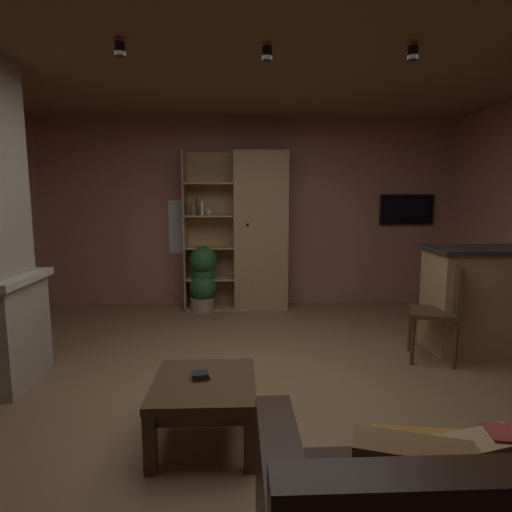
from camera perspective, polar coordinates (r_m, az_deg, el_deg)
The scene contains 15 objects.
floor at distance 3.44m, azimuth 0.27°, elevation -18.73°, with size 5.75×5.83×0.02m, color olive.
wall_back at distance 6.02m, azimuth -0.93°, elevation 5.75°, with size 5.87×0.06×2.59m, color #AD7060.
ceiling at distance 3.24m, azimuth 0.30°, elevation 27.01°, with size 5.75×5.83×0.02m, color brown.
window_pane_back at distance 6.04m, azimuth -8.92°, elevation 3.90°, with size 0.57×0.01×0.74m, color white.
bookshelf_cabinet at distance 5.76m, azimuth -0.28°, elevation 3.25°, with size 1.38×0.41×2.12m.
kitchen_bar_counter at distance 4.88m, azimuth 29.58°, elevation -5.02°, with size 1.39×0.62×1.04m.
coffee_table at distance 2.81m, azimuth -6.95°, elevation -17.75°, with size 0.63×0.69×0.41m.
table_book_0 at distance 2.81m, azimuth -7.38°, elevation -15.64°, with size 0.11×0.11×0.02m, color brown.
table_book_1 at distance 2.79m, azimuth -7.47°, elevation -15.42°, with size 0.10×0.09×0.02m, color black.
dining_chair at distance 4.33m, azimuth 23.77°, elevation -6.15°, with size 0.53×0.53×0.92m.
potted_floor_plant at distance 5.73m, azimuth -7.09°, elevation -2.89°, with size 0.38×0.40×0.88m.
wall_mounted_tv at distance 6.40m, azimuth 19.53°, elevation 5.88°, with size 0.76×0.06×0.43m.
track_light_spot_1 at distance 3.29m, azimuth -17.77°, elevation 24.90°, with size 0.07×0.07×0.09m, color black.
track_light_spot_2 at distance 3.25m, azimuth 1.50°, elevation 25.48°, with size 0.07×0.07×0.09m, color black.
track_light_spot_3 at distance 3.41m, azimuth 20.27°, elevation 24.17°, with size 0.07×0.07×0.09m, color black.
Camera 1 is at (-0.13, -3.07, 1.55)m, focal length 29.85 mm.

